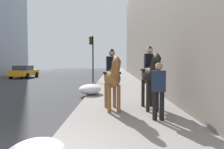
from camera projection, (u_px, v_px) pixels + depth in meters
mounted_horse_near at (112, 77)px, 7.73m from camera, size 2.15×0.78×2.21m
mounted_horse_far at (150, 74)px, 7.88m from camera, size 2.15×0.64×2.31m
pedestrian_greeting at (159, 87)px, 6.42m from camera, size 0.32×0.44×1.70m
car_mid_lane at (24, 72)px, 25.23m from camera, size 4.54×2.11×1.44m
traffic_light_near_curb at (92, 52)px, 19.57m from camera, size 0.20×0.44×4.15m
snow_pile_far at (90, 89)px, 11.69m from camera, size 1.54×1.18×0.53m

